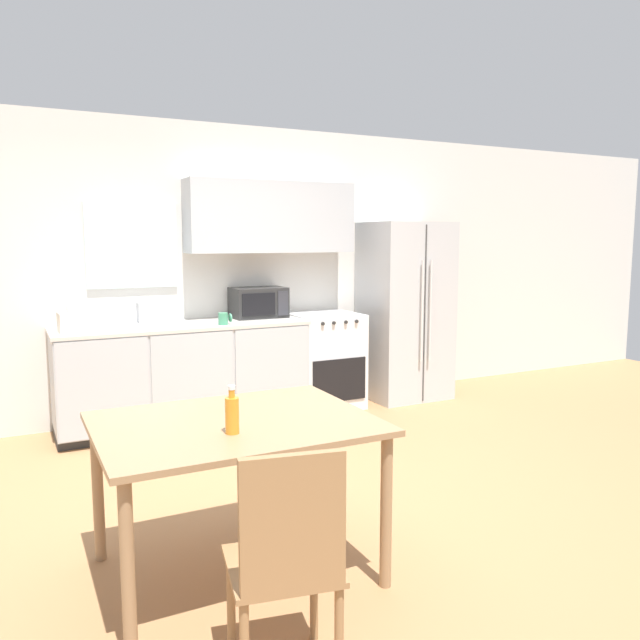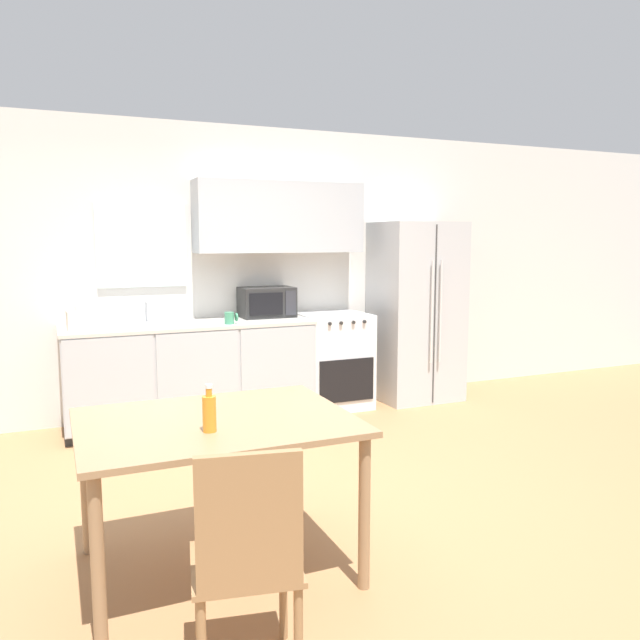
% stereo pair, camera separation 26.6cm
% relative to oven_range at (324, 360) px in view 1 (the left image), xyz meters
% --- Properties ---
extents(ground_plane, '(12.00, 12.00, 0.00)m').
position_rel_oven_range_xyz_m(ground_plane, '(-1.15, -1.82, -0.46)').
color(ground_plane, '#9E7047').
extents(wall_back, '(12.00, 0.38, 2.70)m').
position_rel_oven_range_xyz_m(wall_back, '(-1.06, 0.31, 0.97)').
color(wall_back, silver).
rests_on(wall_back, ground_plane).
extents(kitchen_counter, '(2.17, 0.67, 0.91)m').
position_rel_oven_range_xyz_m(kitchen_counter, '(-1.40, -0.02, -0.00)').
color(kitchen_counter, '#333333').
rests_on(kitchen_counter, ground_plane).
extents(oven_range, '(0.64, 0.64, 0.92)m').
position_rel_oven_range_xyz_m(oven_range, '(0.00, 0.00, 0.00)').
color(oven_range, white).
rests_on(oven_range, ground_plane).
extents(refrigerator, '(0.82, 0.72, 1.81)m').
position_rel_oven_range_xyz_m(refrigerator, '(0.92, -0.03, 0.45)').
color(refrigerator, silver).
rests_on(refrigerator, ground_plane).
extents(kitchen_sink, '(0.68, 0.40, 0.20)m').
position_rel_oven_range_xyz_m(kitchen_sink, '(-1.75, -0.01, 0.46)').
color(kitchen_sink, '#B7BABC').
rests_on(kitchen_sink, kitchen_counter).
extents(microwave, '(0.50, 0.33, 0.28)m').
position_rel_oven_range_xyz_m(microwave, '(-0.64, 0.12, 0.59)').
color(microwave, '#282828').
rests_on(microwave, kitchen_counter).
extents(coffee_mug, '(0.12, 0.08, 0.10)m').
position_rel_oven_range_xyz_m(coffee_mug, '(-1.09, -0.23, 0.50)').
color(coffee_mug, '#3F8C66').
rests_on(coffee_mug, kitchen_counter).
extents(grocery_bag_0, '(0.27, 0.23, 0.27)m').
position_rel_oven_range_xyz_m(grocery_bag_0, '(-2.28, -0.13, 0.56)').
color(grocery_bag_0, silver).
rests_on(grocery_bag_0, kitchen_counter).
extents(dining_table, '(1.30, 0.99, 0.78)m').
position_rel_oven_range_xyz_m(dining_table, '(-1.81, -2.58, 0.22)').
color(dining_table, '#997551').
rests_on(dining_table, ground_plane).
extents(dining_chair_near, '(0.47, 0.47, 0.93)m').
position_rel_oven_range_xyz_m(dining_chair_near, '(-1.91, -3.45, 0.08)').
color(dining_chair_near, '#997047').
rests_on(dining_chair_near, ground_plane).
extents(drink_bottle, '(0.06, 0.06, 0.22)m').
position_rel_oven_range_xyz_m(drink_bottle, '(-1.88, -2.76, 0.40)').
color(drink_bottle, orange).
rests_on(drink_bottle, dining_table).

